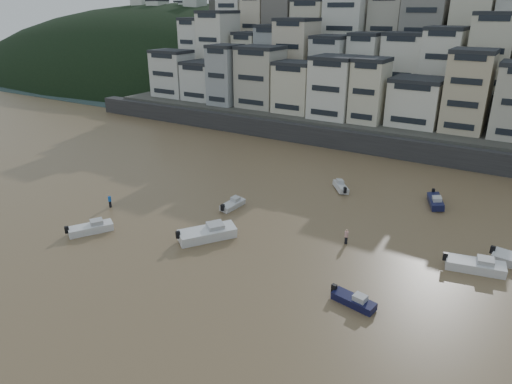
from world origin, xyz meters
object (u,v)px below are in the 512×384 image
Objects in this scene: boat_h at (341,186)px; person_pink at (346,236)px; boat_d at (476,264)px; boat_f at (233,204)px; boat_c at (207,232)px; boat_j at (90,227)px; boat_i at (436,200)px; person_blue at (110,201)px; boat_b at (354,299)px.

person_pink is (6.54, -14.59, 0.27)m from boat_h.
person_pink reaches higher than boat_h.
boat_d is 3.39× the size of person_pink.
boat_h is 1.02× the size of boat_f.
boat_j is at bearing 148.63° from boat_c.
boat_h is 0.82× the size of boat_j.
boat_f is (-21.87, -14.66, -0.12)m from boat_i.
boat_i is at bearing 103.05° from boat_d.
boat_f is 2.48× the size of person_pink.
boat_j is 7.14m from person_blue.
boat_b is at bearing -22.79° from boat_i.
boat_f is at bearing -76.14° from boat_i.
boat_d is 42.94m from person_blue.
person_pink is (13.37, 7.20, -0.08)m from boat_c.
boat_j is (-12.36, -5.67, -0.23)m from boat_c.
boat_h is 27.12m from boat_b.
person_pink is at bearing 174.49° from boat_d.
boat_d is 28.64m from boat_f.
boat_j is 30.54m from boat_b.
boat_b is 2.46× the size of person_blue.
boat_i reaches higher than boat_f.
person_blue is (-35.38, -22.81, 0.16)m from boat_i.
boat_i is 1.21× the size of boat_b.
boat_c is 4.00× the size of person_blue.
boat_j is 3.05× the size of person_pink.
person_blue is at bearing -174.72° from boat_b.
person_pink is at bearing -27.74° from boat_c.
boat_d is 12.81m from person_pink.
boat_c is 1.63× the size of boat_b.
boat_i is 12.58m from boat_h.
boat_h is 16.20m from boat_f.
boat_c is 18.28m from boat_b.
boat_b is at bearing -136.78° from boat_d.
boat_f is at bearing 50.46° from boat_c.
boat_b is 23.57m from boat_f.
boat_j reaches higher than boat_i.
boat_j reaches higher than boat_f.
person_pink reaches higher than boat_f.
boat_c is 4.00× the size of person_pink.
boat_d reaches higher than boat_b.
boat_h is 0.63× the size of boat_c.
boat_i is at bearing 69.61° from person_pink.
boat_f is at bearing 168.27° from boat_d.
person_blue is 30.19m from person_pink.
boat_f is (-28.64, -0.01, -0.22)m from boat_d.
boat_h is 2.52× the size of person_pink.
boat_h is 2.52× the size of person_blue.
person_blue reaches higher than boat_b.
boat_c reaches higher than boat_i.
boat_c reaches higher than boat_d.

